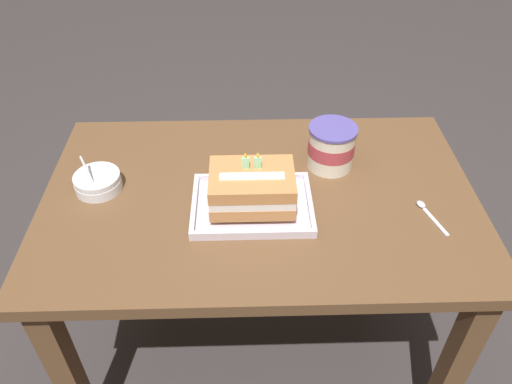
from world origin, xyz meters
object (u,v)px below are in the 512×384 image
object	(u,v)px
foil_tray	(252,206)
birthday_cake	(252,187)
ice_cream_tub	(331,146)
bowl_stack	(98,182)
serving_spoon_near_tray	(426,210)

from	to	relation	value
foil_tray	birthday_cake	distance (m)	0.06
ice_cream_tub	foil_tray	bearing A→B (deg)	-141.72
bowl_stack	serving_spoon_near_tray	bearing A→B (deg)	-7.63
birthday_cake	ice_cream_tub	distance (m)	0.29
birthday_cake	bowl_stack	distance (m)	0.42
ice_cream_tub	serving_spoon_near_tray	bearing A→B (deg)	-42.61
foil_tray	serving_spoon_near_tray	xyz separation A→B (m)	(0.45, -0.03, -0.00)
bowl_stack	serving_spoon_near_tray	distance (m)	0.87
bowl_stack	ice_cream_tub	xyz separation A→B (m)	(0.64, 0.09, 0.04)
foil_tray	ice_cream_tub	size ratio (longest dim) A/B	2.31
birthday_cake	ice_cream_tub	xyz separation A→B (m)	(0.23, 0.18, -0.01)
serving_spoon_near_tray	foil_tray	bearing A→B (deg)	176.70
bowl_stack	foil_tray	bearing A→B (deg)	-12.21
birthday_cake	ice_cream_tub	bearing A→B (deg)	38.28
birthday_cake	foil_tray	bearing A→B (deg)	-90.00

